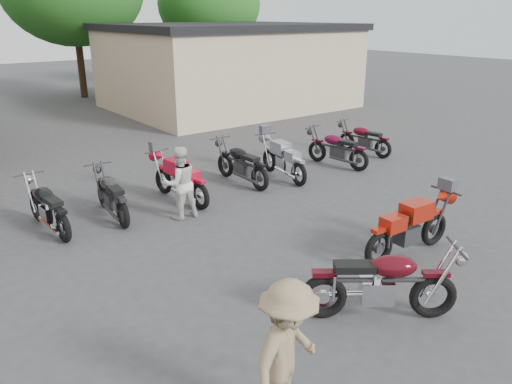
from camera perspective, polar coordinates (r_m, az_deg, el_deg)
ground at (r=8.04m, az=7.92°, el=-11.82°), size 90.00×90.00×0.00m
stucco_building at (r=24.02m, az=-3.18°, el=13.87°), size 10.00×8.00×3.50m
tree_2 at (r=28.20m, az=-20.02°, el=19.05°), size 7.04×7.04×8.80m
tree_3 at (r=31.67m, az=-5.31°, el=18.93°), size 6.08×6.08×7.60m
vintage_motorcycle at (r=7.40m, az=14.30°, el=-9.60°), size 2.18×1.89×1.27m
sportbike at (r=9.43m, az=17.24°, el=-3.54°), size 2.10×0.80×1.20m
helmet at (r=7.81m, az=7.58°, el=-11.85°), size 0.29×0.29×0.23m
person_light at (r=10.70m, az=-8.70°, el=1.03°), size 0.83×0.67×1.59m
person_tan at (r=5.41m, az=3.66°, el=-18.18°), size 1.26×1.00×1.71m
row_bike_2 at (r=10.87m, az=-22.77°, el=-1.31°), size 0.78×1.99×1.13m
row_bike_3 at (r=11.15m, az=-16.23°, el=-0.07°), size 0.80×1.97×1.11m
row_bike_4 at (r=11.77m, az=-8.75°, el=1.71°), size 0.86×2.08×1.17m
row_bike_5 at (r=12.89m, az=-1.74°, el=3.52°), size 0.72×2.04×1.18m
row_bike_6 at (r=13.32m, az=3.10°, el=4.02°), size 0.94×2.09×1.17m
row_bike_7 at (r=14.58m, az=9.19°, el=5.14°), size 0.98×2.06×1.15m
row_bike_8 at (r=16.04m, az=12.22°, el=6.12°), size 0.85×1.91×1.07m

